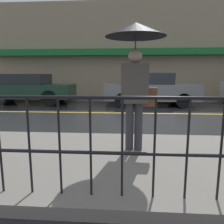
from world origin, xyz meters
name	(u,v)px	position (x,y,z in m)	size (l,w,h in m)	color
ground_plane	(148,113)	(0.00, 0.00, 0.00)	(80.00, 80.00, 0.00)	#262628
sidewalk_near	(177,163)	(0.00, -4.61, 0.07)	(28.00, 2.63, 0.14)	slate
sidewalk_far	(141,99)	(0.00, 4.16, 0.07)	(28.00, 1.74, 0.14)	slate
lane_marking	(148,113)	(0.00, 0.00, 0.00)	(25.20, 0.12, 0.01)	gold
building_storefront	(141,51)	(0.00, 5.15, 2.70)	(28.00, 0.85, 5.42)	gray
railing_foreground	(205,137)	(0.00, -5.67, 0.78)	(12.00, 0.04, 1.03)	black
pedestrian	(136,54)	(-0.63, -4.25, 1.68)	(0.94, 0.94, 2.01)	#333338
car_dark_green	(26,88)	(-5.50, 2.24, 0.73)	(4.27, 1.73, 1.40)	#193828
car_grey	(150,89)	(0.25, 2.24, 0.73)	(4.09, 1.91, 1.44)	slate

